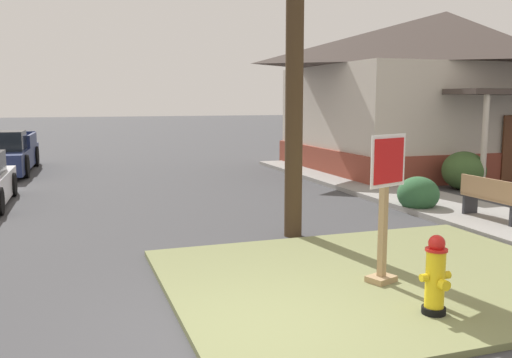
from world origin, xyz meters
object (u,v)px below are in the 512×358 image
at_px(stop_sign, 384,213).
at_px(street_bench, 491,197).
at_px(pickup_truck_navy, 1,155).
at_px(manhole_cover, 209,270).
at_px(fire_hydrant, 435,277).

bearing_deg(stop_sign, street_bench, 32.14).
xyz_separation_m(stop_sign, pickup_truck_navy, (-6.11, 14.55, -0.41)).
height_order(manhole_cover, street_bench, street_bench).
distance_m(manhole_cover, street_bench, 6.22).
xyz_separation_m(manhole_cover, street_bench, (6.10, 1.06, 0.58)).
distance_m(pickup_truck_navy, street_bench, 15.73).
relative_size(manhole_cover, street_bench, 0.48).
relative_size(stop_sign, manhole_cover, 2.85).
xyz_separation_m(stop_sign, street_bench, (4.07, 2.56, -0.44)).
relative_size(fire_hydrant, pickup_truck_navy, 0.16).
relative_size(fire_hydrant, manhole_cover, 1.32).
distance_m(stop_sign, pickup_truck_navy, 15.78).
bearing_deg(fire_hydrant, stop_sign, 88.19).
distance_m(manhole_cover, pickup_truck_navy, 13.69).
bearing_deg(street_bench, fire_hydrant, -137.82).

